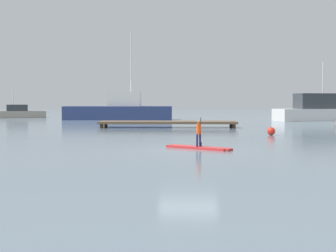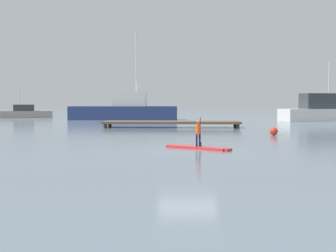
{
  "view_description": "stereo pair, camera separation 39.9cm",
  "coord_description": "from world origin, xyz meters",
  "px_view_note": "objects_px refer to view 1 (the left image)",
  "views": [
    {
      "loc": [
        -0.24,
        -19.49,
        2.03
      ],
      "look_at": [
        -0.91,
        1.54,
        0.94
      ],
      "focal_mm": 49.46,
      "sensor_mm": 36.0,
      "label": 1
    },
    {
      "loc": [
        0.15,
        -19.48,
        2.03
      ],
      "look_at": [
        -0.91,
        1.54,
        0.94
      ],
      "focal_mm": 49.46,
      "sensor_mm": 36.0,
      "label": 2
    }
  ],
  "objects_px": {
    "fishing_boat_green_midground": "(318,111)",
    "mooring_buoy_mid": "(271,131)",
    "paddler_child_solo": "(199,132)",
    "fishing_boat_white_large": "(120,110)",
    "paddleboard_near": "(199,148)",
    "motor_boat_small_navy": "(19,113)"
  },
  "relations": [
    {
      "from": "paddleboard_near",
      "to": "motor_boat_small_navy",
      "type": "bearing_deg",
      "value": 119.2
    },
    {
      "from": "fishing_boat_white_large",
      "to": "mooring_buoy_mid",
      "type": "xyz_separation_m",
      "value": [
        12.79,
        -25.12,
        -0.87
      ]
    },
    {
      "from": "fishing_boat_green_midground",
      "to": "motor_boat_small_navy",
      "type": "xyz_separation_m",
      "value": [
        -36.24,
        8.05,
        -0.44
      ]
    },
    {
      "from": "paddler_child_solo",
      "to": "motor_boat_small_navy",
      "type": "bearing_deg",
      "value": 119.21
    },
    {
      "from": "fishing_boat_white_large",
      "to": "motor_boat_small_navy",
      "type": "bearing_deg",
      "value": 157.27
    },
    {
      "from": "fishing_boat_white_large",
      "to": "mooring_buoy_mid",
      "type": "distance_m",
      "value": 28.2
    },
    {
      "from": "paddleboard_near",
      "to": "fishing_boat_green_midground",
      "type": "xyz_separation_m",
      "value": [
        14.2,
        31.39,
        1.04
      ]
    },
    {
      "from": "paddler_child_solo",
      "to": "motor_boat_small_navy",
      "type": "xyz_separation_m",
      "value": [
        -22.05,
        39.43,
        -0.1
      ]
    },
    {
      "from": "paddler_child_solo",
      "to": "fishing_boat_white_large",
      "type": "xyz_separation_m",
      "value": [
        -8.05,
        33.57,
        0.38
      ]
    },
    {
      "from": "paddleboard_near",
      "to": "fishing_boat_green_midground",
      "type": "height_order",
      "value": "fishing_boat_green_midground"
    },
    {
      "from": "motor_boat_small_navy",
      "to": "fishing_boat_white_large",
      "type": "bearing_deg",
      "value": -22.73
    },
    {
      "from": "fishing_boat_white_large",
      "to": "paddleboard_near",
      "type": "bearing_deg",
      "value": -76.54
    },
    {
      "from": "fishing_boat_white_large",
      "to": "mooring_buoy_mid",
      "type": "bearing_deg",
      "value": -63.02
    },
    {
      "from": "fishing_boat_white_large",
      "to": "fishing_boat_green_midground",
      "type": "height_order",
      "value": "fishing_boat_white_large"
    },
    {
      "from": "fishing_boat_green_midground",
      "to": "mooring_buoy_mid",
      "type": "xyz_separation_m",
      "value": [
        -9.45,
        -22.93,
        -0.84
      ]
    },
    {
      "from": "paddleboard_near",
      "to": "paddler_child_solo",
      "type": "height_order",
      "value": "paddler_child_solo"
    },
    {
      "from": "fishing_boat_white_large",
      "to": "fishing_boat_green_midground",
      "type": "bearing_deg",
      "value": -5.61
    },
    {
      "from": "paddler_child_solo",
      "to": "fishing_boat_white_large",
      "type": "distance_m",
      "value": 34.52
    },
    {
      "from": "paddleboard_near",
      "to": "fishing_boat_white_large",
      "type": "xyz_separation_m",
      "value": [
        -8.04,
        33.58,
        1.07
      ]
    },
    {
      "from": "paddler_child_solo",
      "to": "mooring_buoy_mid",
      "type": "relative_size",
      "value": 2.54
    },
    {
      "from": "fishing_boat_white_large",
      "to": "motor_boat_small_navy",
      "type": "height_order",
      "value": "fishing_boat_white_large"
    },
    {
      "from": "paddler_child_solo",
      "to": "mooring_buoy_mid",
      "type": "bearing_deg",
      "value": 60.71
    }
  ]
}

